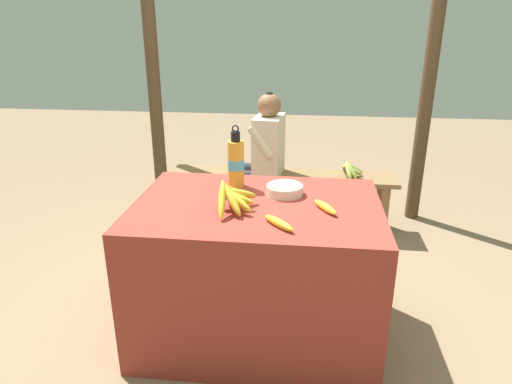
# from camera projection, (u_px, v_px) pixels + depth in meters

# --- Properties ---
(ground_plane) EXTENTS (12.00, 12.00, 0.00)m
(ground_plane) POSITION_uv_depth(u_px,v_px,m) (257.00, 329.00, 2.51)
(ground_plane) COLOR #846B51
(market_counter) EXTENTS (1.22, 0.85, 0.75)m
(market_counter) POSITION_uv_depth(u_px,v_px,m) (257.00, 270.00, 2.38)
(market_counter) COLOR maroon
(market_counter) RESTS_ON ground_plane
(banana_bunch_ripe) EXTENTS (0.20, 0.32, 0.16)m
(banana_bunch_ripe) POSITION_uv_depth(u_px,v_px,m) (232.00, 195.00, 2.14)
(banana_bunch_ripe) COLOR #4C381E
(banana_bunch_ripe) RESTS_ON market_counter
(serving_bowl) EXTENTS (0.19, 0.19, 0.05)m
(serving_bowl) POSITION_uv_depth(u_px,v_px,m) (285.00, 189.00, 2.34)
(serving_bowl) COLOR silver
(serving_bowl) RESTS_ON market_counter
(water_bottle) EXTENTS (0.09, 0.09, 0.34)m
(water_bottle) POSITION_uv_depth(u_px,v_px,m) (236.00, 163.00, 2.42)
(water_bottle) COLOR gold
(water_bottle) RESTS_ON market_counter
(loose_banana_front) EXTENTS (0.16, 0.17, 0.04)m
(loose_banana_front) POSITION_uv_depth(u_px,v_px,m) (279.00, 223.00, 1.98)
(loose_banana_front) COLOR gold
(loose_banana_front) RESTS_ON market_counter
(loose_banana_side) EXTENTS (0.13, 0.17, 0.04)m
(loose_banana_side) POSITION_uv_depth(u_px,v_px,m) (325.00, 207.00, 2.15)
(loose_banana_side) COLOR gold
(loose_banana_side) RESTS_ON market_counter
(wooden_bench) EXTENTS (1.78, 0.32, 0.45)m
(wooden_bench) POSITION_uv_depth(u_px,v_px,m) (282.00, 182.00, 3.63)
(wooden_bench) COLOR brown
(wooden_bench) RESTS_ON ground_plane
(seated_vendor) EXTENTS (0.43, 0.41, 1.10)m
(seated_vendor) POSITION_uv_depth(u_px,v_px,m) (262.00, 151.00, 3.53)
(seated_vendor) COLOR #232328
(seated_vendor) RESTS_ON ground_plane
(banana_bunch_green) EXTENTS (0.17, 0.30, 0.14)m
(banana_bunch_green) POSITION_uv_depth(u_px,v_px,m) (350.00, 169.00, 3.53)
(banana_bunch_green) COLOR #4C381E
(banana_bunch_green) RESTS_ON wooden_bench
(support_post_near) EXTENTS (0.11, 0.11, 2.69)m
(support_post_near) POSITION_uv_depth(u_px,v_px,m) (151.00, 52.00, 3.70)
(support_post_near) COLOR #4C3823
(support_post_near) RESTS_ON ground_plane
(support_post_far) EXTENTS (0.11, 0.11, 2.69)m
(support_post_far) POSITION_uv_depth(u_px,v_px,m) (432.00, 55.00, 3.46)
(support_post_far) COLOR #4C3823
(support_post_far) RESTS_ON ground_plane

